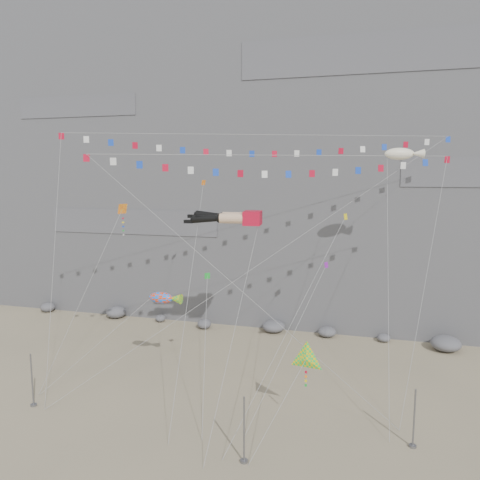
{
  "coord_description": "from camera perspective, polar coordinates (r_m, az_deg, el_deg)",
  "views": [
    {
      "loc": [
        9.79,
        -33.43,
        17.76
      ],
      "look_at": [
        -1.79,
        9.0,
        11.58
      ],
      "focal_mm": 35.0,
      "sensor_mm": 36.0,
      "label": 1
    }
  ],
  "objects": [
    {
      "name": "anchor_pole_left",
      "position": [
        40.73,
        -24.02,
        -15.33
      ],
      "size": [
        0.12,
        0.12,
        4.21
      ],
      "primitive_type": "cylinder",
      "color": "slate",
      "rests_on": "ground"
    },
    {
      "name": "flag_banner_lower",
      "position": [
        37.03,
        4.53,
        10.23
      ],
      "size": [
        26.33,
        11.45,
        22.04
      ],
      "color": "red",
      "rests_on": "ground"
    },
    {
      "name": "legs_kite",
      "position": [
        41.01,
        -1.05,
        2.72
      ],
      "size": [
        6.88,
        15.86,
        20.27
      ],
      "rotation": [
        0.0,
        0.0,
        0.1
      ],
      "color": "red",
      "rests_on": "ground"
    },
    {
      "name": "blimp_windsock",
      "position": [
        43.57,
        18.86,
        9.84
      ],
      "size": [
        3.89,
        13.99,
        23.37
      ],
      "color": "white",
      "rests_on": "ground"
    },
    {
      "name": "cliff",
      "position": [
        66.55,
        6.92,
        14.18
      ],
      "size": [
        80.0,
        28.0,
        50.0
      ],
      "primitive_type": "cube",
      "color": "slate",
      "rests_on": "ground"
    },
    {
      "name": "ground",
      "position": [
        39.1,
        -1.0,
        -19.02
      ],
      "size": [
        120.0,
        120.0,
        0.0
      ],
      "primitive_type": "plane",
      "color": "gray",
      "rests_on": "ground"
    },
    {
      "name": "small_kite_b",
      "position": [
        40.27,
        10.34,
        -3.31
      ],
      "size": [
        4.95,
        11.32,
        15.33
      ],
      "color": "purple",
      "rests_on": "ground"
    },
    {
      "name": "talus_boulders",
      "position": [
        54.16,
        4.12,
        -10.5
      ],
      "size": [
        60.0,
        3.0,
        1.2
      ],
      "primitive_type": null,
      "color": "slate",
      "rests_on": "ground"
    },
    {
      "name": "small_kite_c",
      "position": [
        37.99,
        -4.02,
        -4.68
      ],
      "size": [
        2.78,
        8.2,
        12.39
      ],
      "color": "green",
      "rests_on": "ground"
    },
    {
      "name": "delta_kite",
      "position": [
        33.35,
        8.06,
        -14.2
      ],
      "size": [
        4.19,
        5.51,
        7.73
      ],
      "color": "yellow",
      "rests_on": "ground"
    },
    {
      "name": "flag_banner_upper",
      "position": [
        42.33,
        2.83,
        12.68
      ],
      "size": [
        32.18,
        19.34,
        28.51
      ],
      "color": "red",
      "rests_on": "ground"
    },
    {
      "name": "small_kite_a",
      "position": [
        44.47,
        -4.55,
        6.39
      ],
      "size": [
        3.55,
        16.37,
        23.35
      ],
      "color": "orange",
      "rests_on": "ground"
    },
    {
      "name": "anchor_pole_center",
      "position": [
        31.09,
        0.5,
        -22.13
      ],
      "size": [
        0.12,
        0.12,
        4.32
      ],
      "primitive_type": "cylinder",
      "color": "slate",
      "rests_on": "ground"
    },
    {
      "name": "fish_windsock",
      "position": [
        40.84,
        -9.64,
        -6.97
      ],
      "size": [
        10.15,
        6.07,
        12.32
      ],
      "color": "#F23B0C",
      "rests_on": "ground"
    },
    {
      "name": "harlequin_kite",
      "position": [
        41.86,
        -14.17,
        3.62
      ],
      "size": [
        5.64,
        7.14,
        16.67
      ],
      "color": "red",
      "rests_on": "ground"
    },
    {
      "name": "anchor_pole_right",
      "position": [
        34.5,
        20.47,
        -19.71
      ],
      "size": [
        0.12,
        0.12,
        4.02
      ],
      "primitive_type": "cylinder",
      "color": "slate",
      "rests_on": "ground"
    },
    {
      "name": "small_kite_d",
      "position": [
        41.43,
        12.55,
        2.39
      ],
      "size": [
        7.04,
        16.4,
        22.07
      ],
      "color": "yellow",
      "rests_on": "ground"
    }
  ]
}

